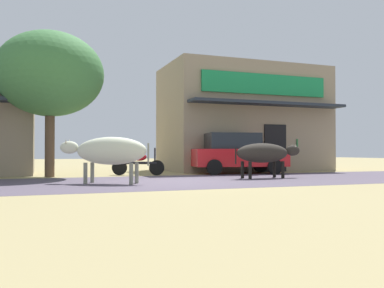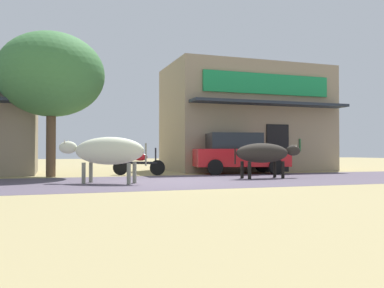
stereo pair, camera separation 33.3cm
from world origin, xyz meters
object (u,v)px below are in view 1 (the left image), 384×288
(parked_motorcycle, at_px, (139,163))
(cow_far_dark, at_px, (264,153))
(parked_hatchback_car, at_px, (237,153))
(cow_near_brown, at_px, (109,151))
(pedestrian_by_shop, at_px, (294,149))
(roadside_tree, at_px, (50,74))

(parked_motorcycle, relative_size, cow_far_dark, 0.71)
(parked_hatchback_car, distance_m, cow_near_brown, 6.69)
(pedestrian_by_shop, bearing_deg, cow_far_dark, -133.88)
(parked_hatchback_car, height_order, parked_motorcycle, parked_hatchback_car)
(parked_motorcycle, xyz_separation_m, cow_near_brown, (-1.70, -3.69, 0.45))
(roadside_tree, xyz_separation_m, pedestrian_by_shop, (10.66, 0.84, -2.62))
(pedestrian_by_shop, bearing_deg, cow_near_brown, -153.40)
(cow_near_brown, relative_size, cow_far_dark, 0.94)
(pedestrian_by_shop, bearing_deg, roadside_tree, -175.51)
(cow_near_brown, xyz_separation_m, cow_far_dark, (5.27, 0.54, -0.07))
(parked_hatchback_car, distance_m, parked_motorcycle, 4.03)
(parked_motorcycle, distance_m, cow_far_dark, 4.78)
(roadside_tree, distance_m, pedestrian_by_shop, 11.01)
(roadside_tree, relative_size, pedestrian_by_shop, 3.03)
(parked_hatchback_car, bearing_deg, cow_far_dark, -98.27)
(cow_near_brown, xyz_separation_m, pedestrian_by_shop, (9.17, 4.59, 0.09))
(parked_hatchback_car, bearing_deg, roadside_tree, 177.89)
(parked_hatchback_car, bearing_deg, pedestrian_by_shop, 17.62)
(roadside_tree, distance_m, parked_motorcycle, 4.49)
(roadside_tree, bearing_deg, pedestrian_by_shop, 4.49)
(roadside_tree, xyz_separation_m, cow_far_dark, (6.76, -3.22, -2.79))
(roadside_tree, height_order, cow_near_brown, roadside_tree)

